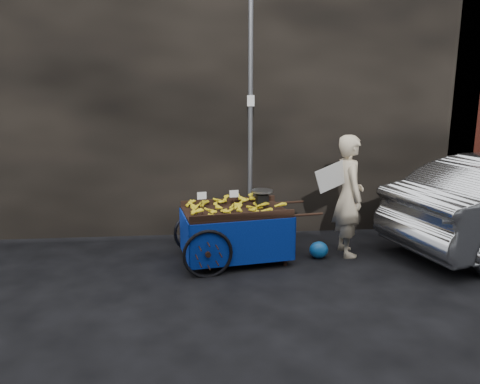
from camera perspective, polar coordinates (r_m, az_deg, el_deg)
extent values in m
plane|color=black|center=(7.11, -0.05, -9.00)|extent=(80.00, 80.00, 0.00)
cube|color=black|center=(9.18, -7.93, 11.83)|extent=(11.00, 2.00, 5.00)
cylinder|color=slate|center=(7.95, 1.26, 8.19)|extent=(0.08, 0.08, 4.00)
cube|color=white|center=(7.88, 1.32, 11.06)|extent=(0.12, 0.02, 0.18)
cube|color=black|center=(7.08, -0.56, -2.51)|extent=(1.68, 1.20, 0.06)
cube|color=black|center=(7.49, -1.39, -1.12)|extent=(1.53, 0.29, 0.10)
cube|color=black|center=(6.64, 0.38, -2.95)|extent=(1.53, 0.29, 0.10)
cube|color=black|center=(7.03, 5.58, -5.97)|extent=(0.06, 0.06, 0.77)
cube|color=black|center=(7.73, 3.63, -4.19)|extent=(0.06, 0.06, 0.77)
cylinder|color=black|center=(7.04, 8.23, -2.74)|extent=(0.48, 0.12, 0.04)
cylinder|color=black|center=(7.73, 6.05, -1.26)|extent=(0.48, 0.12, 0.04)
torus|color=black|center=(6.63, -3.94, -7.58)|extent=(0.72, 0.16, 0.72)
torus|color=black|center=(7.60, -5.39, -4.90)|extent=(0.72, 0.16, 0.72)
cylinder|color=black|center=(7.11, -4.72, -6.15)|extent=(0.22, 1.07, 0.05)
cube|color=navy|center=(6.73, 0.46, -6.28)|extent=(1.56, 0.27, 0.65)
cube|color=navy|center=(7.63, -1.44, -3.93)|extent=(1.56, 0.27, 0.65)
cube|color=navy|center=(7.04, -6.75, -5.48)|extent=(0.18, 0.99, 0.65)
cube|color=navy|center=(7.39, 5.34, -4.54)|extent=(0.18, 0.99, 0.65)
cube|color=black|center=(7.20, 2.70, -0.92)|extent=(0.19, 0.16, 0.15)
cylinder|color=silver|center=(7.17, 2.71, 0.12)|extent=(0.38, 0.38, 0.03)
cube|color=white|center=(6.80, -4.68, -0.45)|extent=(0.13, 0.03, 0.11)
cube|color=white|center=(6.89, -0.74, -0.22)|extent=(0.13, 0.03, 0.11)
imported|color=#C7B594|center=(7.53, 13.12, -0.45)|extent=(0.48, 0.71, 1.92)
cube|color=silver|center=(7.26, 11.10, 1.82)|extent=(0.57, 0.17, 0.50)
ellipsoid|color=#175DAD|center=(7.47, 9.57, -6.98)|extent=(0.30, 0.24, 0.27)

